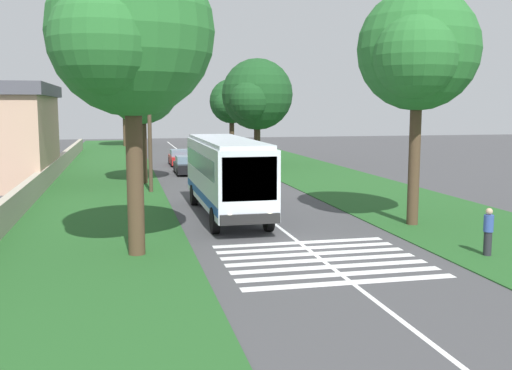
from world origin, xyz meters
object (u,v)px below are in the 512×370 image
coach_bus (226,172)px  roadside_tree_left_2 (140,89)px  trailing_car_1 (180,158)px  utility_pole (149,117)px  trailing_car_0 (187,166)px  roadside_tree_left_1 (127,37)px  pedestrian (488,231)px  roadside_tree_left_0 (122,88)px  roadside_tree_right_0 (231,102)px  roadside_tree_right_1 (255,96)px  roadside_tree_right_2 (415,53)px

coach_bus → roadside_tree_left_2: 14.38m
trailing_car_1 → utility_pole: size_ratio=0.48×
trailing_car_0 → trailing_car_1: bearing=-1.1°
roadside_tree_left_1 → coach_bus: bearing=-33.2°
coach_bus → utility_pole: size_ratio=1.26×
roadside_tree_left_1 → pedestrian: 14.22m
trailing_car_1 → roadside_tree_left_0: size_ratio=0.38×
trailing_car_0 → roadside_tree_left_0: roadside_tree_left_0 is taller
trailing_car_1 → roadside_tree_left_1: size_ratio=0.41×
roadside_tree_left_2 → roadside_tree_right_0: roadside_tree_left_2 is taller
roadside_tree_left_0 → roadside_tree_right_1: bearing=-158.0°
roadside_tree_right_0 → pedestrian: bearing=-179.0°
trailing_car_1 → roadside_tree_right_0: roadside_tree_right_0 is taller
trailing_car_0 → pedestrian: bearing=-164.9°
roadside_tree_left_2 → trailing_car_1: bearing=-16.8°
trailing_car_0 → roadside_tree_left_2: roadside_tree_left_2 is taller
roadside_tree_right_1 → roadside_tree_right_2: (-28.62, -0.64, 1.35)m
roadside_tree_right_0 → roadside_tree_left_0: bearing=34.8°
roadside_tree_right_1 → utility_pole: bearing=147.1°
roadside_tree_left_1 → pedestrian: size_ratio=6.26×
utility_pole → roadside_tree_right_2: bearing=-140.3°
coach_bus → roadside_tree_right_2: size_ratio=1.08×
roadside_tree_left_2 → roadside_tree_right_2: bearing=-147.4°
coach_bus → utility_pole: bearing=19.8°
roadside_tree_left_1 → utility_pole: 16.13m
coach_bus → roadside_tree_right_1: bearing=-15.8°
coach_bus → pedestrian: coach_bus is taller
roadside_tree_left_1 → pedestrian: (-2.86, -12.21, -6.69)m
roadside_tree_left_1 → roadside_tree_right_2: 12.45m
roadside_tree_left_0 → roadside_tree_left_1: 60.10m
pedestrian → trailing_car_0: bearing=15.1°
coach_bus → trailing_car_1: coach_bus is taller
trailing_car_1 → roadside_tree_left_2: 14.16m
roadside_tree_left_1 → roadside_tree_left_0: bearing=0.1°
utility_pole → roadside_tree_right_0: bearing=-19.9°
roadside_tree_right_2 → roadside_tree_left_1: bearing=103.1°
trailing_car_0 → roadside_tree_right_0: 20.04m
roadside_tree_left_1 → roadside_tree_left_2: bearing=-2.8°
roadside_tree_left_2 → roadside_tree_right_0: size_ratio=1.10×
utility_pole → pedestrian: (-18.65, -10.84, -3.72)m
roadside_tree_right_1 → utility_pole: 18.70m
roadside_tree_left_0 → roadside_tree_left_2: 39.92m
trailing_car_1 → roadside_tree_right_0: size_ratio=0.52×
roadside_tree_right_2 → utility_pole: size_ratio=1.16×
trailing_car_0 → roadside_tree_left_0: bearing=7.7°
roadside_tree_right_0 → utility_pole: utility_pole is taller
roadside_tree_right_1 → pedestrian: bearing=-178.8°
roadside_tree_right_1 → utility_pole: (-15.65, 10.11, -1.57)m
coach_bus → roadside_tree_right_0: size_ratio=1.35×
coach_bus → trailing_car_1: (25.64, -0.18, -1.48)m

